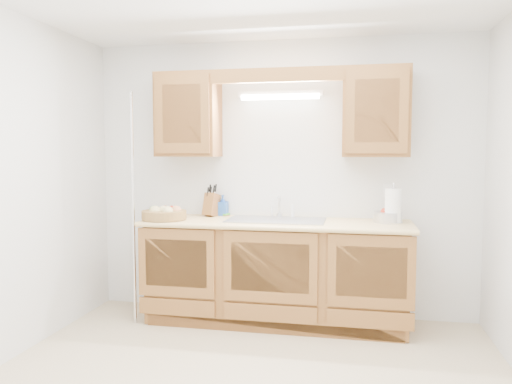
% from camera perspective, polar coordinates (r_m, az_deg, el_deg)
% --- Properties ---
extents(room, '(3.52, 3.50, 2.50)m').
position_cam_1_polar(room, '(3.11, -1.12, 0.12)').
color(room, '#C4B08D').
rests_on(room, ground).
extents(base_cabinets, '(2.20, 0.60, 0.86)m').
position_cam_1_polar(base_cabinets, '(4.41, 2.28, -9.21)').
color(base_cabinets, brown).
rests_on(base_cabinets, ground).
extents(countertop, '(2.30, 0.63, 0.04)m').
position_cam_1_polar(countertop, '(4.31, 2.27, -3.57)').
color(countertop, '#E2C377').
rests_on(countertop, base_cabinets).
extents(upper_cabinet_left, '(0.55, 0.33, 0.75)m').
position_cam_1_polar(upper_cabinet_left, '(4.63, -7.72, 8.68)').
color(upper_cabinet_left, brown).
rests_on(upper_cabinet_left, room).
extents(upper_cabinet_right, '(0.55, 0.33, 0.75)m').
position_cam_1_polar(upper_cabinet_right, '(4.38, 13.54, 8.83)').
color(upper_cabinet_right, brown).
rests_on(upper_cabinet_right, room).
extents(valance, '(2.20, 0.05, 0.12)m').
position_cam_1_polar(valance, '(4.32, 2.33, 13.22)').
color(valance, brown).
rests_on(valance, room).
extents(fluorescent_fixture, '(0.76, 0.08, 0.08)m').
position_cam_1_polar(fluorescent_fixture, '(4.53, 2.78, 11.00)').
color(fluorescent_fixture, white).
rests_on(fluorescent_fixture, room).
extents(sink, '(0.84, 0.46, 0.36)m').
position_cam_1_polar(sink, '(4.34, 2.31, -4.21)').
color(sink, '#9E9EA3').
rests_on(sink, countertop).
extents(wire_shelf_pole, '(0.03, 0.03, 2.00)m').
position_cam_1_polar(wire_shelf_pole, '(4.41, -13.85, -1.94)').
color(wire_shelf_pole, silver).
rests_on(wire_shelf_pole, ground).
extents(outlet_plate, '(0.08, 0.01, 0.12)m').
position_cam_1_polar(outlet_plate, '(4.55, 14.81, 0.13)').
color(outlet_plate, white).
rests_on(outlet_plate, room).
extents(fruit_basket, '(0.51, 0.51, 0.12)m').
position_cam_1_polar(fruit_basket, '(4.44, -10.44, -2.44)').
color(fruit_basket, olive).
rests_on(fruit_basket, countertop).
extents(knife_block, '(0.15, 0.20, 0.31)m').
position_cam_1_polar(knife_block, '(4.63, -5.12, -1.40)').
color(knife_block, brown).
rests_on(knife_block, countertop).
extents(orange_canister, '(0.09, 0.09, 0.22)m').
position_cam_1_polar(orange_canister, '(4.67, -5.05, -1.33)').
color(orange_canister, orange).
rests_on(orange_canister, countertop).
extents(soap_bottle, '(0.09, 0.10, 0.19)m').
position_cam_1_polar(soap_bottle, '(4.66, -3.81, -1.52)').
color(soap_bottle, '#2253AE').
rests_on(soap_bottle, countertop).
extents(sponge, '(0.14, 0.11, 0.02)m').
position_cam_1_polar(sponge, '(4.67, -3.81, -2.58)').
color(sponge, '#CC333F').
rests_on(sponge, countertop).
extents(paper_towel, '(0.17, 0.17, 0.34)m').
position_cam_1_polar(paper_towel, '(4.30, 15.40, -1.57)').
color(paper_towel, silver).
rests_on(paper_towel, countertop).
extents(apple_bowl, '(0.26, 0.26, 0.12)m').
position_cam_1_polar(apple_bowl, '(4.34, 14.84, -2.70)').
color(apple_bowl, silver).
rests_on(apple_bowl, countertop).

